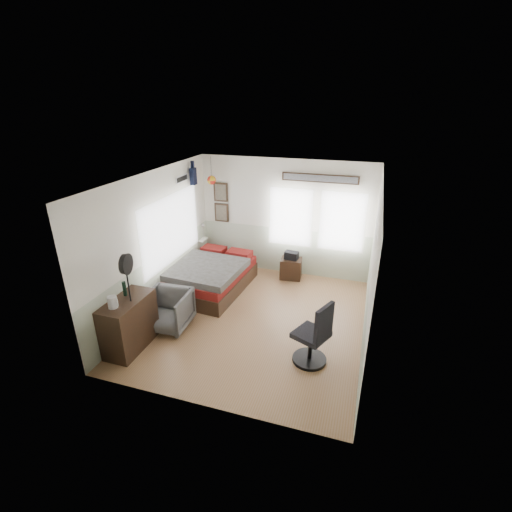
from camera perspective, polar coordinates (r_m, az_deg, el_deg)
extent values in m
cube|color=#99683E|center=(7.19, -0.21, -9.80)|extent=(4.00, 4.50, 0.01)
cube|color=silver|center=(8.58, 4.42, 5.84)|extent=(4.00, 0.02, 2.70)
cube|color=silver|center=(4.71, -8.82, -10.19)|extent=(4.00, 0.02, 2.70)
cube|color=silver|center=(7.36, -15.22, 2.04)|extent=(0.02, 4.50, 2.70)
cube|color=silver|center=(6.28, 17.43, -2.02)|extent=(0.02, 4.50, 2.70)
cube|color=white|center=(6.14, -0.25, 11.83)|extent=(4.00, 4.50, 0.02)
cube|color=#B7C1A8|center=(8.85, 4.25, 0.88)|extent=(4.00, 0.01, 1.10)
cube|color=#B7C1A8|center=(7.68, -14.54, -3.54)|extent=(0.01, 4.50, 1.10)
cube|color=#B7C1A8|center=(6.65, 16.53, -8.26)|extent=(0.01, 4.50, 1.10)
cube|color=silver|center=(7.75, -12.91, 4.12)|extent=(0.03, 2.20, 1.35)
cube|color=silver|center=(8.50, 5.35, 5.98)|extent=(0.95, 0.03, 1.30)
cube|color=silver|center=(8.34, 13.10, 5.13)|extent=(0.95, 0.03, 1.30)
cube|color=#312217|center=(9.01, -5.32, 6.67)|extent=(0.35, 0.03, 0.45)
cube|color=#312217|center=(8.88, -5.44, 9.76)|extent=(0.35, 0.03, 0.45)
cube|color=#7F7259|center=(9.00, -5.36, 6.64)|extent=(0.27, 0.01, 0.37)
cube|color=#7F7259|center=(8.87, -5.48, 9.73)|extent=(0.27, 0.01, 0.37)
cube|color=#312217|center=(8.17, 9.79, 11.71)|extent=(1.65, 0.03, 0.18)
cube|color=gray|center=(8.16, 9.78, 11.69)|extent=(1.58, 0.01, 0.13)
cube|color=white|center=(8.02, -11.38, 11.59)|extent=(0.02, 0.48, 0.14)
sphere|color=red|center=(8.61, -6.85, 11.52)|extent=(0.20, 0.20, 0.20)
cube|color=#372013|center=(8.24, -6.93, -3.99)|extent=(1.55, 2.11, 0.32)
cube|color=maroon|center=(8.13, -7.01, -2.42)|extent=(1.51, 2.06, 0.18)
cube|color=slate|center=(7.88, -7.72, -2.03)|extent=(1.57, 1.56, 0.14)
cube|color=maroon|center=(8.86, -6.89, 0.96)|extent=(0.58, 0.38, 0.14)
cube|color=maroon|center=(8.62, -2.87, 0.46)|extent=(0.58, 0.38, 0.14)
cube|color=#372013|center=(6.61, -18.90, -9.81)|extent=(0.48, 1.00, 0.90)
imported|color=#515151|center=(6.99, -13.42, -8.08)|extent=(0.80, 0.82, 0.71)
cube|color=#372013|center=(8.66, 5.39, -1.91)|extent=(0.52, 0.43, 0.48)
cylinder|color=black|center=(6.27, 8.20, -15.43)|extent=(0.55, 0.55, 0.05)
cylinder|color=black|center=(6.12, 8.33, -13.70)|extent=(0.06, 0.06, 0.42)
cube|color=#292831|center=(5.98, 8.46, -11.85)|extent=(0.64, 0.64, 0.08)
cube|color=#292831|center=(5.71, 10.43, -10.01)|extent=(0.24, 0.43, 0.55)
cylinder|color=silver|center=(6.19, -21.21, -6.63)|extent=(0.15, 0.15, 0.19)
cube|color=silver|center=(6.14, -20.58, -6.71)|extent=(0.02, 0.02, 0.12)
cylinder|color=black|center=(6.47, -19.57, -4.76)|extent=(0.06, 0.06, 0.25)
cylinder|color=black|center=(6.18, -19.07, -4.03)|extent=(0.03, 0.03, 0.63)
cylinder|color=black|center=(6.04, -19.49, -1.18)|extent=(0.12, 0.32, 0.32)
cylinder|color=black|center=(6.02, -19.17, -1.23)|extent=(0.08, 0.34, 0.34)
cube|color=black|center=(8.53, 5.48, 0.09)|extent=(0.33, 0.23, 0.18)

